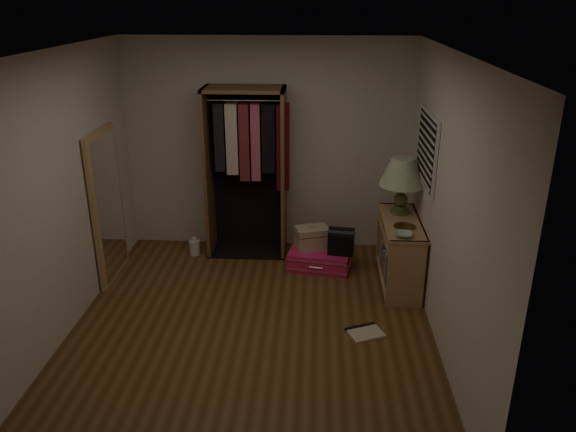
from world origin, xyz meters
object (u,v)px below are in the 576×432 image
object	(u,v)px
floor_mirror	(108,206)
table_lamp	(403,173)
console_bookshelf	(399,249)
open_wardrobe	(250,158)
black_bag	(341,240)
pink_suitcase	(320,258)
white_jug	(195,247)
train_case	(312,237)

from	to	relation	value
floor_mirror	table_lamp	xyz separation A→B (m)	(3.24, 0.24, 0.37)
console_bookshelf	table_lamp	bearing A→B (deg)	89.21
table_lamp	open_wardrobe	bearing A→B (deg)	163.21
floor_mirror	table_lamp	bearing A→B (deg)	4.30
console_bookshelf	floor_mirror	size ratio (longest dim) A/B	0.66
black_bag	console_bookshelf	bearing A→B (deg)	-12.56
console_bookshelf	pink_suitcase	bearing A→B (deg)	160.47
open_wardrobe	black_bag	world-z (taller)	open_wardrobe
floor_mirror	pink_suitcase	bearing A→B (deg)	8.37
floor_mirror	white_jug	xyz separation A→B (m)	(0.80, 0.60, -0.75)
floor_mirror	white_jug	world-z (taller)	floor_mirror
white_jug	floor_mirror	bearing A→B (deg)	-143.15
console_bookshelf	black_bag	distance (m)	0.68
black_bag	train_case	bearing A→B (deg)	166.13
pink_suitcase	train_case	xyz separation A→B (m)	(-0.10, 0.06, 0.24)
open_wardrobe	white_jug	xyz separation A→B (m)	(-0.70, -0.17, -1.12)
console_bookshelf	white_jug	bearing A→B (deg)	166.99
pink_suitcase	white_jug	size ratio (longest dim) A/B	3.49
open_wardrobe	white_jug	size ratio (longest dim) A/B	8.92
console_bookshelf	pink_suitcase	distance (m)	0.97
console_bookshelf	train_case	bearing A→B (deg)	159.30
floor_mirror	black_bag	distance (m)	2.66
open_wardrobe	pink_suitcase	xyz separation A→B (m)	(0.86, -0.42, -1.11)
pink_suitcase	console_bookshelf	bearing A→B (deg)	-9.52
train_case	white_jug	size ratio (longest dim) A/B	1.94
black_bag	white_jug	xyz separation A→B (m)	(-1.80, 0.33, -0.29)
pink_suitcase	white_jug	world-z (taller)	white_jug
train_case	table_lamp	world-z (taller)	table_lamp
pink_suitcase	train_case	distance (m)	0.27
pink_suitcase	floor_mirror	bearing A→B (deg)	-161.62
floor_mirror	white_jug	size ratio (longest dim) A/B	7.39
console_bookshelf	open_wardrobe	bearing A→B (deg)	157.16
open_wardrobe	train_case	size ratio (longest dim) A/B	4.60
black_bag	pink_suitcase	bearing A→B (deg)	170.05
black_bag	white_jug	bearing A→B (deg)	177.33
console_bookshelf	train_case	world-z (taller)	console_bookshelf
pink_suitcase	black_bag	world-z (taller)	black_bag
black_bag	floor_mirror	bearing A→B (deg)	-166.39
floor_mirror	black_bag	xyz separation A→B (m)	(2.60, 0.27, -0.46)
table_lamp	black_bag	bearing A→B (deg)	177.57
table_lamp	console_bookshelf	bearing A→B (deg)	-90.79
train_case	black_bag	size ratio (longest dim) A/B	1.38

